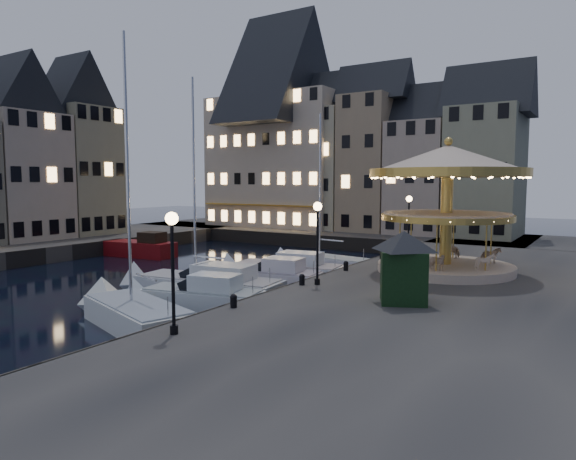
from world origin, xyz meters
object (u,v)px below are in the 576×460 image
Objects in this scene: bollard_a at (234,300)px; motorboat_b at (195,299)px; bollard_b at (302,279)px; red_fishing_boat at (140,249)px; streetlamp_b at (318,231)px; streetlamp_c at (409,216)px; motorboat_f at (320,264)px; carousel at (448,184)px; ticket_kiosk at (404,254)px; motorboat_a at (132,314)px; streetlamp_a at (172,255)px; motorboat_c at (203,285)px; bollard_d at (382,254)px; motorboat_e at (282,271)px; bollard_c at (346,265)px; motorboat_d at (267,278)px.

bollard_a is 5.15m from motorboat_b.
bollard_b is 23.16m from red_fishing_boat.
streetlamp_b is 13.50m from streetlamp_c.
streetlamp_c is 14.22m from bollard_b.
motorboat_f reaches higher than streetlamp_b.
motorboat_f is at bearing 117.98° from streetlamp_b.
ticket_kiosk is at bearing -86.32° from carousel.
streetlamp_c is at bearing 74.66° from motorboat_a.
motorboat_f is 1.53× the size of red_fishing_boat.
streetlamp_a is 0.33× the size of motorboat_a.
streetlamp_a is 11.92m from motorboat_c.
streetlamp_a is at bearing -120.05° from ticket_kiosk.
streetlamp_c is at bearing 80.27° from bollard_d.
streetlamp_b is at bearing -90.00° from streetlamp_c.
streetlamp_c is 18.08m from motorboat_b.
streetlamp_b is 0.58× the size of motorboat_b.
carousel is (10.14, 1.58, 5.71)m from motorboat_e.
streetlamp_b is at bearing -86.57° from bollard_d.
bollard_c is 0.16× the size of ticket_kiosk.
streetlamp_a is 16.90m from motorboat_e.
streetlamp_b reaches higher than bollard_a.
streetlamp_b is 10.30m from bollard_d.
bollard_c is at bearing 97.59° from streetlamp_b.
motorboat_f is at bearing 92.07° from motorboat_d.
bollard_c is (-0.60, 14.50, -2.41)m from streetlamp_a.
motorboat_c reaches higher than bollard_d.
motorboat_e reaches higher than bollard_b.
carousel is (10.06, 14.12, 5.81)m from motorboat_a.
bollard_a is at bearing -110.98° from carousel.
carousel is at bearing 23.85° from motorboat_d.
carousel reaches higher than ticket_kiosk.
streetlamp_a is at bearing -68.45° from motorboat_d.
motorboat_c is at bearing 177.54° from ticket_kiosk.
motorboat_c is (-6.31, -10.87, -0.92)m from bollard_d.
streetlamp_b reaches higher than motorboat_e.
bollard_c is at bearing -93.81° from streetlamp_c.
streetlamp_c is 0.61× the size of motorboat_d.
streetlamp_b is 1.00× the size of streetlamp_c.
motorboat_d is (1.81, 3.79, -0.04)m from motorboat_c.
streetlamp_c is at bearing 108.52° from ticket_kiosk.
bollard_a is at bearing -95.71° from streetlamp_b.
motorboat_a reaches higher than bollard_c.
streetlamp_c is (0.00, 13.50, 0.00)m from streetlamp_b.
carousel is at bearing 93.68° from ticket_kiosk.
bollard_b is (-0.60, -14.00, -2.41)m from streetlamp_c.
red_fishing_boat is (-22.09, 18.07, -3.33)m from streetlamp_a.
bollard_b is 0.04× the size of motorboat_a.
streetlamp_b is at bearing 7.21° from motorboat_c.
bollard_d is at bearing 73.54° from motorboat_a.
motorboat_d reaches higher than bollard_b.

